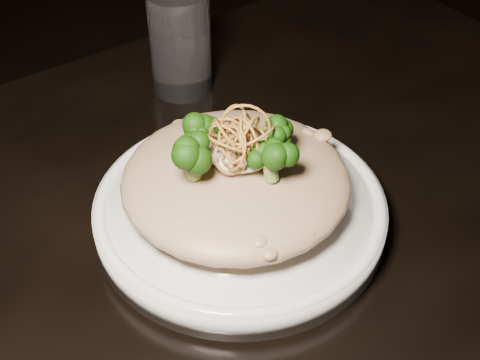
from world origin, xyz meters
The scene contains 7 objects.
table centered at (0.00, 0.00, 0.67)m, with size 1.10×0.80×0.75m.
plate centered at (0.04, 0.03, 0.76)m, with size 0.28×0.28×0.03m, color silver.
risotto centered at (0.04, 0.04, 0.80)m, with size 0.21×0.21×0.05m, color brown.
broccoli centered at (0.04, 0.03, 0.85)m, with size 0.12×0.12×0.04m, color black, non-canonical shape.
cheese centered at (0.04, 0.04, 0.83)m, with size 0.06×0.06×0.02m, color white.
shallots centered at (0.04, 0.03, 0.86)m, with size 0.05×0.05×0.03m, color brown, non-canonical shape.
drinking_glass centered at (0.11, 0.26, 0.81)m, with size 0.07×0.07×0.13m, color white.
Camera 1 is at (-0.22, -0.35, 1.21)m, focal length 50.00 mm.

